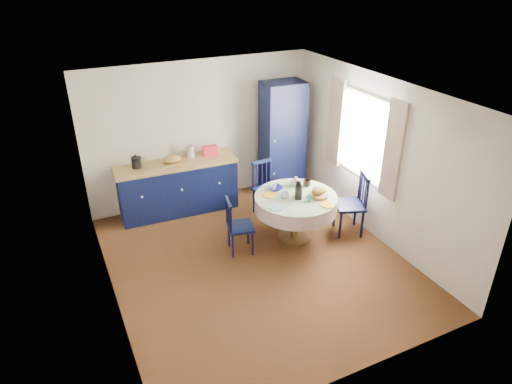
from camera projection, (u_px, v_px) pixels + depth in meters
floor at (257, 262)px, 6.66m from camera, size 4.50×4.50×0.00m
ceiling at (257, 93)px, 5.50m from camera, size 4.50×4.50×0.00m
wall_back at (201, 133)px, 7.88m from camera, size 4.00×0.02×2.50m
wall_left at (102, 218)px, 5.31m from camera, size 0.02×4.50×2.50m
wall_right at (377, 160)px, 6.85m from camera, size 0.02×4.50×2.50m
window at (364, 136)px, 6.94m from camera, size 0.10×1.74×1.45m
kitchen_counter at (178, 186)px, 7.80m from camera, size 2.07×0.73×1.15m
pantry_cabinet at (282, 139)px, 8.20m from camera, size 0.75×0.55×2.08m
dining_table at (296, 203)px, 6.91m from camera, size 1.25×1.25×1.04m
chair_left at (238, 226)px, 6.71m from camera, size 0.44×0.46×0.87m
chair_far at (266, 188)px, 7.72m from camera, size 0.46×0.44×0.94m
chair_right at (352, 203)px, 7.16m from camera, size 0.57×0.58×1.02m
mug_a at (285, 195)px, 6.79m from camera, size 0.12×0.12×0.10m
mug_b at (309, 199)px, 6.70m from camera, size 0.09×0.09×0.08m
mug_c at (307, 183)px, 7.13m from camera, size 0.13×0.13×0.10m
mug_d at (273, 187)px, 7.03m from camera, size 0.09×0.09×0.08m
cobalt_bowl at (275, 188)px, 7.03m from camera, size 0.22×0.22×0.05m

